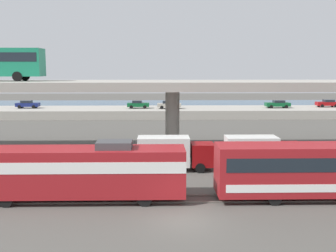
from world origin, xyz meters
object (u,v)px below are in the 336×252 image
(parked_car_2, at_px, (328,103))
(parked_car_4, at_px, (169,105))
(parked_car_1, at_px, (138,104))
(parked_car_0, at_px, (278,104))
(service_truck_west, at_px, (261,152))
(service_truck_east, at_px, (173,152))
(parked_car_3, at_px, (28,104))
(train_locomotive, at_px, (68,170))

(parked_car_2, height_order, parked_car_4, same)
(parked_car_1, height_order, parked_car_4, same)
(parked_car_0, bearing_deg, service_truck_west, 72.06)
(service_truck_east, distance_m, parked_car_4, 41.27)
(parked_car_0, relative_size, parked_car_1, 1.13)
(parked_car_0, relative_size, parked_car_2, 1.06)
(service_truck_west, xyz_separation_m, parked_car_3, (-34.31, 42.79, 0.73))
(parked_car_1, bearing_deg, parked_car_0, 0.23)
(parked_car_0, xyz_separation_m, parked_car_2, (10.34, 1.57, -0.00))
(parked_car_3, bearing_deg, parked_car_2, 1.05)
(parked_car_1, relative_size, parked_car_3, 0.95)
(parked_car_0, height_order, parked_car_4, same)
(train_locomotive, xyz_separation_m, parked_car_0, (29.15, 50.83, 0.18))
(train_locomotive, distance_m, parked_car_0, 58.59)
(parked_car_0, xyz_separation_m, parked_car_1, (-26.86, -0.11, -0.00))
(service_truck_east, relative_size, parked_car_0, 1.46)
(service_truck_west, xyz_separation_m, service_truck_east, (-7.90, 0.00, 0.00))
(train_locomotive, xyz_separation_m, service_truck_east, (7.56, 8.53, -0.56))
(train_locomotive, relative_size, parked_car_2, 3.58)
(parked_car_3, distance_m, parked_car_4, 27.05)
(service_truck_east, distance_m, parked_car_2, 54.26)
(parked_car_3, xyz_separation_m, parked_car_4, (27.00, -1.53, 0.00))
(parked_car_0, distance_m, parked_car_1, 26.86)
(service_truck_east, xyz_separation_m, parked_car_3, (-26.41, 42.79, 0.73))
(parked_car_0, relative_size, parked_car_3, 1.07)
(parked_car_3, bearing_deg, parked_car_1, -1.64)
(train_locomotive, distance_m, parked_car_3, 54.68)
(train_locomotive, xyz_separation_m, parked_car_2, (39.49, 52.40, 0.18))
(train_locomotive, xyz_separation_m, parked_car_1, (2.29, 50.72, 0.17))
(service_truck_west, distance_m, parked_car_0, 44.46)
(parked_car_0, distance_m, parked_car_3, 48.01)
(parked_car_3, bearing_deg, parked_car_4, -3.24)
(parked_car_2, bearing_deg, parked_car_1, 2.58)
(parked_car_0, height_order, parked_car_3, same)
(train_locomotive, relative_size, parked_car_1, 3.79)
(parked_car_2, bearing_deg, service_truck_west, 61.28)
(service_truck_east, bearing_deg, parked_car_0, 62.95)
(parked_car_2, bearing_deg, parked_car_4, 4.74)
(train_locomotive, relative_size, service_truck_east, 2.30)
(parked_car_0, distance_m, parked_car_2, 10.46)
(service_truck_east, distance_m, parked_car_1, 42.52)
(parked_car_1, relative_size, parked_car_4, 0.92)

